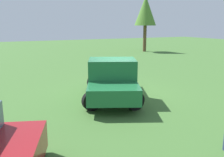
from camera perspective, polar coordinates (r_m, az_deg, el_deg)
name	(u,v)px	position (r m, az deg, el deg)	size (l,w,h in m)	color
ground_plane	(118,95)	(11.32, 1.39, -3.91)	(80.00, 80.00, 0.00)	#3D662D
pickup_truck	(112,79)	(10.50, 0.02, -0.04)	(3.70, 5.14, 1.79)	black
tree_back_left	(145,11)	(29.59, 7.83, 15.29)	(2.52, 2.52, 6.41)	brown
traffic_cone	(92,74)	(14.80, -4.60, 1.09)	(0.32, 0.32, 0.55)	orange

